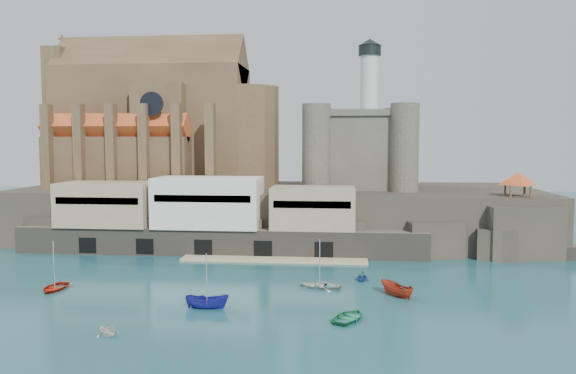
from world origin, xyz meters
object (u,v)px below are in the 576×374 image
at_px(castle_keep, 359,145).
at_px(boat_1, 107,335).
at_px(boat_0, 55,289).
at_px(boat_2, 207,308).
at_px(church, 162,127).
at_px(pavilion, 518,180).

height_order(castle_keep, boat_1, castle_keep).
height_order(boat_0, boat_2, boat_0).
xyz_separation_m(church, boat_0, (-0.05, -44.19, -22.13)).
bearing_deg(boat_2, church, 23.55).
height_order(pavilion, boat_0, pavilion).
relative_size(church, boat_2, 9.14).
relative_size(castle_keep, boat_2, 5.70).
distance_m(pavilion, boat_0, 73.10).
bearing_deg(castle_keep, boat_0, -132.84).
height_order(castle_keep, boat_2, castle_keep).
xyz_separation_m(castle_keep, boat_0, (-40.25, -43.41, -18.31)).
bearing_deg(church, pavilion, -13.48).
relative_size(castle_keep, boat_1, 9.30).
relative_size(church, boat_0, 8.73).
height_order(church, boat_2, church).
xyz_separation_m(boat_0, boat_1, (13.91, -15.66, 0.00)).
distance_m(church, pavilion, 68.65).
distance_m(church, castle_keep, 40.39).
height_order(church, castle_keep, church).
bearing_deg(boat_2, boat_0, 74.59).
bearing_deg(boat_1, church, 56.24).
bearing_deg(boat_2, castle_keep, -20.30).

